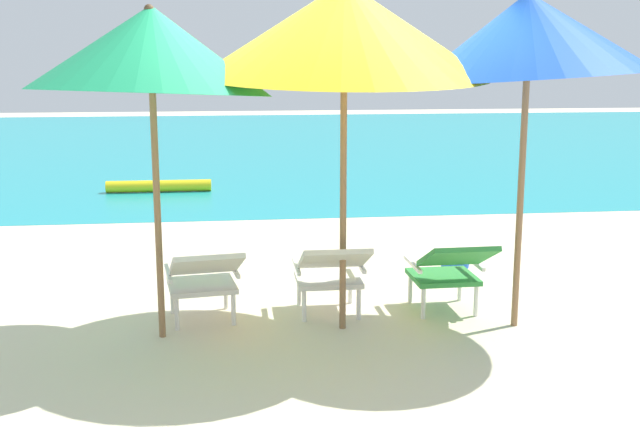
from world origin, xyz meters
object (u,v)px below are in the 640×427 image
lounge_chair_left (204,276)px  beach_umbrella_left (151,50)px  lounge_chair_center (331,270)px  beach_ball (455,263)px  lounge_chair_right (450,268)px  swim_buoy (159,186)px  beach_umbrella_right (529,36)px  beach_umbrella_center (344,30)px

lounge_chair_left → beach_umbrella_left: bearing=-147.7°
lounge_chair_center → beach_umbrella_left: 2.18m
beach_ball → lounge_chair_left: bearing=-154.2°
lounge_chair_left → lounge_chair_center: 1.00m
lounge_chair_right → beach_ball: (0.38, 1.12, -0.27)m
swim_buoy → lounge_chair_center: lounge_chair_center is taller
swim_buoy → lounge_chair_left: (0.86, -6.27, 0.31)m
swim_buoy → beach_umbrella_left: beach_umbrella_left is taller
lounge_chair_right → beach_umbrella_right: (0.45, -0.28, 1.82)m
lounge_chair_left → lounge_chair_right: 1.96m
lounge_chair_center → beach_umbrella_center: beach_umbrella_center is taller
lounge_chair_center → beach_umbrella_right: bearing=-13.0°
beach_umbrella_right → lounge_chair_center: bearing=167.0°
lounge_chair_left → lounge_chair_center: bearing=3.1°
beach_umbrella_right → beach_umbrella_left: bearing=178.5°
beach_umbrella_center → beach_ball: beach_umbrella_center is taller
lounge_chair_right → beach_ball: 1.22m
beach_umbrella_center → beach_umbrella_right: bearing=-4.1°
beach_umbrella_left → lounge_chair_center: bearing=10.9°
lounge_chair_left → beach_umbrella_left: size_ratio=0.38×
lounge_chair_center → beach_umbrella_center: 1.87m
lounge_chair_center → lounge_chair_right: same height
beach_umbrella_left → beach_ball: size_ratio=9.07×
lounge_chair_left → beach_umbrella_right: beach_umbrella_right is taller
lounge_chair_right → beach_umbrella_right: bearing=-32.0°
lounge_chair_left → lounge_chair_right: (1.96, 0.01, 0.00)m
swim_buoy → beach_umbrella_left: size_ratio=0.64×
lounge_chair_left → beach_ball: 2.62m
swim_buoy → beach_umbrella_right: beach_umbrella_right is taller
swim_buoy → lounge_chair_right: (2.82, -6.26, 0.31)m
lounge_chair_left → beach_ball: lounge_chair_left is taller
beach_umbrella_right → lounge_chair_right: bearing=148.0°
beach_umbrella_center → beach_umbrella_right: 1.35m
beach_ball → swim_buoy: bearing=121.9°
beach_umbrella_left → beach_umbrella_center: bearing=1.0°
lounge_chair_left → beach_umbrella_left: (-0.31, -0.20, 1.72)m
beach_umbrella_left → beach_umbrella_center: (1.38, 0.03, 0.14)m
swim_buoy → lounge_chair_center: 6.50m
beach_umbrella_left → beach_ball: beach_umbrella_left is taller
beach_ball → lounge_chair_center: bearing=-141.1°
swim_buoy → beach_ball: (3.20, -5.14, 0.04)m
swim_buoy → beach_umbrella_center: bearing=-73.4°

